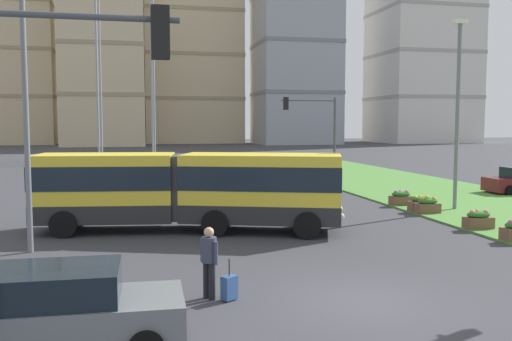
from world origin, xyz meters
TOP-DOWN VIEW (x-y plane):
  - ground_plane at (0.00, 0.00)m, footprint 260.00×260.00m
  - articulated_bus at (-3.11, 9.49)m, footprint 11.94×5.28m
  - car_grey_wagon at (-6.54, -1.43)m, footprint 4.44×2.11m
  - pedestrian_crossing at (-3.47, 1.02)m, footprint 0.37×0.50m
  - rolling_suitcase at (-3.02, 0.82)m, footprint 0.43×0.40m
  - flower_planter_2 at (7.98, 7.16)m, footprint 1.10×0.56m
  - flower_planter_3 at (7.98, 10.99)m, footprint 1.10×0.56m
  - flower_planter_4 at (7.98, 11.60)m, footprint 1.10×0.56m
  - flower_planter_5 at (7.98, 13.57)m, footprint 1.10×0.56m
  - traffic_light_near_left at (-6.52, -3.00)m, footprint 3.14×0.28m
  - traffic_light_far_right at (6.38, 22.00)m, footprint 3.67×0.28m
  - streetlight_left at (-8.50, 7.06)m, footprint 0.70×0.28m
  - streetlight_median at (9.88, 11.79)m, footprint 0.70×0.28m
  - apartment_tower_west at (-30.00, 108.65)m, footprint 20.23×18.58m
  - apartment_tower_westcentre at (-10.39, 96.98)m, footprint 14.93×17.86m
  - apartment_tower_centre at (7.32, 107.16)m, footprint 20.24×15.50m
  - apartment_tower_eastcentre at (26.99, 96.08)m, footprint 15.81×14.84m
  - apartment_tower_east at (56.36, 98.64)m, footprint 19.72×17.91m

SIDE VIEW (x-z plane):
  - ground_plane at x=0.00m, z-range 0.00..0.00m
  - rolling_suitcase at x=-3.02m, z-range -0.17..0.80m
  - flower_planter_2 at x=7.98m, z-range 0.06..0.80m
  - flower_planter_3 at x=7.98m, z-range 0.06..0.80m
  - flower_planter_4 at x=7.98m, z-range 0.06..0.80m
  - flower_planter_5 at x=7.98m, z-range 0.06..0.80m
  - car_grey_wagon at x=-6.54m, z-range -0.04..1.54m
  - pedestrian_crossing at x=-3.47m, z-range 0.13..1.87m
  - articulated_bus at x=-3.11m, z-range 0.15..3.15m
  - traffic_light_far_right at x=6.38m, z-range 1.10..6.93m
  - traffic_light_near_left at x=-6.52m, z-range 1.08..7.06m
  - streetlight_median at x=9.88m, z-range 0.44..9.47m
  - streetlight_left at x=-8.50m, z-range 0.45..9.75m
  - apartment_tower_westcentre at x=-10.39m, z-range 0.02..35.57m
  - apartment_tower_eastcentre at x=26.99m, z-range 0.02..39.06m
  - apartment_tower_centre at x=7.32m, z-range 0.02..44.36m
  - apartment_tower_east at x=56.36m, z-range 0.02..46.27m
  - apartment_tower_west at x=-30.00m, z-range 0.02..53.71m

